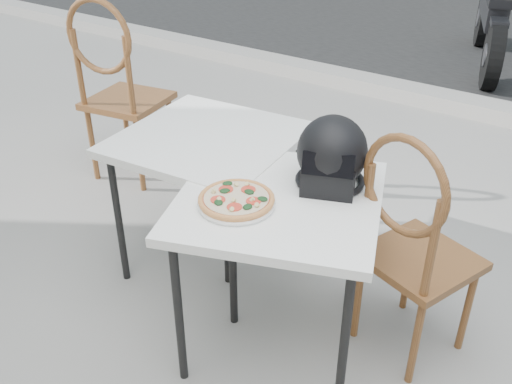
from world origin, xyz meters
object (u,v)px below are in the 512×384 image
Objects in this scene: cafe_chair_side at (117,82)px; motorcycle at (491,20)px; pizza at (236,199)px; helmet at (332,156)px; cafe_chair_main at (412,239)px; plate at (236,204)px; cafe_table_main at (279,211)px; cafe_table_side at (209,149)px.

cafe_chair_side reaches higher than motorcycle.
motorcycle is (-0.26, 4.38, -0.30)m from pizza.
cafe_chair_main reaches higher than helmet.
cafe_chair_side is (-1.45, 0.77, -0.07)m from plate.
cafe_table_main is 0.19m from pizza.
cafe_table_main is 0.50m from cafe_chair_main.
motorcycle is (-0.26, 4.38, -0.28)m from plate.
pizza is 0.60m from cafe_table_side.
motorcycle reaches higher than plate.
motorcycle is (-0.35, 4.24, -0.20)m from cafe_table_main.
cafe_chair_main is 0.52× the size of motorcycle.
cafe_table_side is (-0.45, 0.39, -0.09)m from pizza.
pizza is at bearing -142.89° from helmet.
cafe_table_side is at bearing 155.18° from cafe_table_main.
motorcycle is (1.19, 3.61, -0.20)m from cafe_chair_side.
plate is 1.64m from cafe_chair_side.
helmet is at bearing 26.50° from cafe_chair_main.
cafe_table_main is 0.18m from plate.
cafe_chair_side is (-1.64, 0.45, -0.18)m from helmet.
cafe_table_main is at bearing -141.88° from helmet.
helmet is 0.43m from cafe_chair_main.
cafe_chair_main reaches higher than cafe_table_main.
pizza is at bearing 141.49° from cafe_chair_side.
helmet is at bearing 58.74° from plate.
cafe_chair_side is at bearing 157.61° from cafe_table_main.
helmet is at bearing 59.75° from cafe_table_main.
pizza reaches higher than plate.
cafe_chair_main is 2.02m from cafe_chair_side.
motorcycle is at bearing 87.29° from cafe_table_side.
pizza is 0.67m from cafe_chair_main.
motorcycle is (-0.46, 4.05, -0.39)m from helmet.
pizza reaches higher than cafe_table_main.
helmet reaches higher than pizza.
cafe_chair_main reaches higher than plate.
cafe_chair_side is (-1.98, 0.41, 0.08)m from cafe_chair_main.
cafe_chair_main is at bearing -1.36° from cafe_table_side.
cafe_table_main is at bearing 57.42° from pizza.
plate is 0.66m from cafe_chair_main.
plate is at bearing -122.56° from cafe_table_main.
plate is at bearing -105.26° from motorcycle.
cafe_chair_side is (-1.00, 0.38, -0.01)m from cafe_table_side.
cafe_chair_side is 3.80m from motorcycle.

